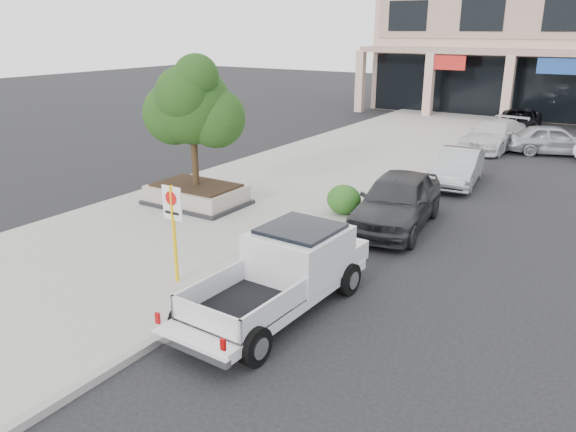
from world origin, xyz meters
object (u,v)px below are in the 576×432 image
at_px(curb_car_b, 459,167).
at_px(curb_car_c, 494,135).
at_px(curb_car_a, 397,200).
at_px(planter_tree, 198,105).
at_px(lot_car_a, 554,140).
at_px(planter, 197,194).
at_px(no_parking_sign, 173,221).
at_px(pickup_truck, 274,277).
at_px(curb_car_d, 520,121).

xyz_separation_m(curb_car_b, curb_car_c, (-0.45, 7.34, 0.05)).
xyz_separation_m(curb_car_a, curb_car_c, (-0.34, 13.20, -0.11)).
height_order(planter_tree, lot_car_a, planter_tree).
bearing_deg(curb_car_c, planter, -104.05).
relative_size(planter_tree, curb_car_c, 0.81).
bearing_deg(curb_car_b, lot_car_a, 66.68).
xyz_separation_m(no_parking_sign, curb_car_a, (2.65, 6.69, -0.81)).
relative_size(planter, curb_car_b, 0.78).
xyz_separation_m(planter, planter_tree, (0.13, 0.15, 2.94)).
height_order(planter, pickup_truck, pickup_truck).
relative_size(planter, lot_car_a, 0.77).
height_order(no_parking_sign, curb_car_c, no_parking_sign).
height_order(no_parking_sign, curb_car_a, no_parking_sign).
height_order(curb_car_a, curb_car_c, curb_car_a).
distance_m(no_parking_sign, curb_car_a, 7.25).
relative_size(planter, pickup_truck, 0.61).
bearing_deg(curb_car_a, pickup_truck, -97.39).
relative_size(no_parking_sign, curb_car_b, 0.56).
bearing_deg(planter, curb_car_c, 68.44).
bearing_deg(planter, curb_car_d, 73.74).
distance_m(planter, planter_tree, 2.95).
height_order(planter, curb_car_c, curb_car_c).
xyz_separation_m(planter, no_parking_sign, (3.65, -4.81, 1.16)).
bearing_deg(lot_car_a, curb_car_d, 5.83).
bearing_deg(pickup_truck, curb_car_b, 91.26).
distance_m(pickup_truck, curb_car_b, 12.36).
distance_m(pickup_truck, curb_car_d, 25.27).
bearing_deg(curb_car_b, planter, -137.08).
bearing_deg(curb_car_b, planter_tree, -137.05).
height_order(planter, curb_car_d, curb_car_d).
xyz_separation_m(planter, lot_car_a, (8.60, 15.44, 0.23)).
distance_m(planter_tree, curb_car_c, 16.25).
height_order(curb_car_a, lot_car_a, curb_car_a).
height_order(curb_car_a, curb_car_d, curb_car_a).
distance_m(planter, lot_car_a, 17.68).
distance_m(no_parking_sign, curb_car_c, 20.05).
height_order(pickup_truck, curb_car_d, pickup_truck).
xyz_separation_m(curb_car_b, curb_car_d, (-0.39, 12.91, 0.00)).
bearing_deg(curb_car_c, planter_tree, -103.80).
bearing_deg(curb_car_d, lot_car_a, -71.09).
relative_size(planter_tree, curb_car_a, 0.82).
xyz_separation_m(pickup_truck, curb_car_a, (0.05, 6.50, -0.01)).
height_order(no_parking_sign, lot_car_a, no_parking_sign).
xyz_separation_m(planter_tree, pickup_truck, (6.12, -4.77, -2.58)).
distance_m(curb_car_a, curb_car_b, 5.86).
distance_m(planter, curb_car_b, 10.05).
height_order(planter, lot_car_a, lot_car_a).
xyz_separation_m(no_parking_sign, pickup_truck, (2.60, 0.20, -0.80)).
distance_m(planter_tree, no_parking_sign, 6.34).
bearing_deg(planter, curb_car_a, 16.61).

